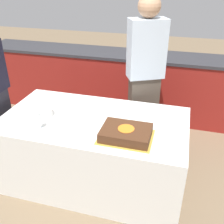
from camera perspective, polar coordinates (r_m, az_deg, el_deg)
The scene contains 8 objects.
ground_plane at distance 2.88m, azimuth -3.54°, elevation -14.10°, with size 14.00×14.00×0.00m, color #7A664C.
back_counter at distance 3.91m, azimuth 3.57°, elevation 6.15°, with size 4.40×0.58×0.92m.
dining_table at distance 2.65m, azimuth -3.78°, elevation -8.32°, with size 1.73×0.95×0.73m.
cake at distance 2.16m, azimuth 3.06°, elevation -4.60°, with size 0.44×0.34×0.09m.
plate_stack at distance 2.57m, azimuth -14.97°, elevation 0.03°, with size 0.21×0.21×0.07m.
wine_glass at distance 2.33m, azimuth -15.64°, elevation -1.25°, with size 0.07×0.07×0.17m.
side_plate_near_cake at distance 2.46m, azimuth 5.35°, elevation -1.35°, with size 0.21×0.21×0.00m.
person_cutting_cake at distance 2.89m, azimuth 7.17°, elevation 7.68°, with size 0.43×0.35×1.76m.
Camera 1 is at (0.73, -1.99, 1.95)m, focal length 42.00 mm.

